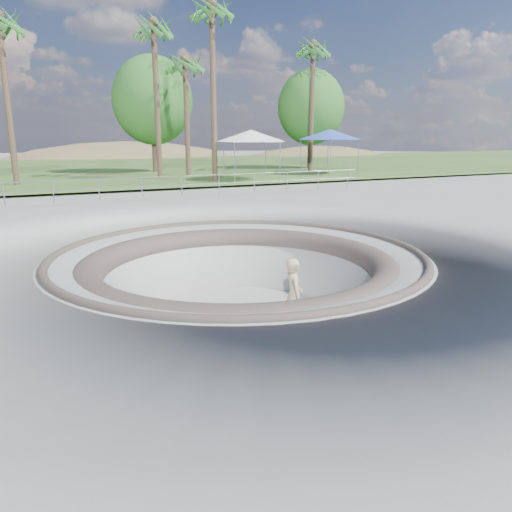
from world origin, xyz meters
name	(u,v)px	position (x,y,z in m)	size (l,w,h in m)	color
ground	(238,254)	(0.00, 0.00, 0.00)	(180.00, 180.00, 0.00)	#A5A5A0
skate_bowl	(239,317)	(0.00, 0.00, -1.83)	(14.00, 14.00, 4.10)	#A5A5A0
grass_strip	(87,169)	(0.00, 34.00, 0.22)	(180.00, 36.00, 0.12)	#375622
distant_hills	(100,212)	(3.78, 57.17, -7.02)	(103.20, 45.00, 28.60)	brown
safety_railing	(142,187)	(0.00, 12.00, 0.69)	(25.00, 0.06, 1.03)	gray
skateboard	(293,332)	(0.85, -1.63, -1.83)	(0.92, 0.47, 0.09)	brown
skater	(294,295)	(0.85, -1.63, -0.82)	(0.72, 0.47, 1.98)	#D2B788
canopy_white	(251,136)	(8.52, 18.00, 3.08)	(6.26, 6.26, 3.19)	gray
canopy_blue	(330,135)	(16.01, 20.20, 3.16)	(6.28, 6.28, 3.28)	gray
palm_c	(154,32)	(3.45, 22.06, 9.60)	(2.60, 2.60, 10.85)	brown
palm_d	(185,66)	(5.76, 22.92, 7.74)	(2.60, 2.60, 8.85)	brown
palm_e	(212,16)	(6.28, 18.79, 10.21)	(2.60, 2.60, 11.52)	brown
palm_f	(313,53)	(16.11, 23.10, 9.30)	(2.60, 2.60, 10.53)	brown
bushy_tree_mid	(153,100)	(4.51, 27.60, 5.72)	(6.20, 5.64, 8.94)	brown
bushy_tree_right	(311,107)	(18.01, 26.36, 5.43)	(5.87, 5.34, 8.47)	brown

